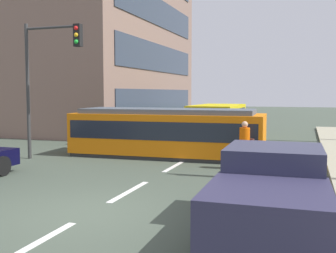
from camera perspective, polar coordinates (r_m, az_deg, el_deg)
ground_plane at (r=18.52m, az=4.75°, el=-3.46°), size 120.00×120.00×0.00m
lane_stripe_0 at (r=7.76m, az=-18.17°, el=-15.43°), size 0.16×2.40×0.01m
lane_stripe_1 at (r=11.07m, az=-5.48°, el=-9.08°), size 0.16×2.40×0.01m
lane_stripe_2 at (r=14.72m, az=0.95°, el=-5.57°), size 0.16×2.40×0.01m
lane_stripe_3 at (r=22.44m, az=7.26°, el=-2.02°), size 0.16×2.40×0.01m
lane_stripe_4 at (r=28.32m, az=9.69°, el=-0.63°), size 0.16×2.40×0.01m
streetcar_tram at (r=16.82m, az=-0.12°, el=-0.75°), size 8.00×2.84×1.99m
city_bus at (r=24.25m, az=6.96°, el=1.09°), size 2.59×5.50×1.92m
pedestrian_crossing at (r=14.23m, az=10.74°, el=-2.19°), size 0.51×0.36×1.67m
pickup_truck_parked at (r=8.26m, az=14.48°, el=-8.35°), size 2.36×5.04×1.55m
parked_sedan_mid at (r=22.29m, az=-8.04°, el=-0.48°), size 2.01×4.07×1.19m
traffic_light_mast at (r=16.59m, az=-16.60°, el=8.24°), size 2.53×0.33×5.35m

